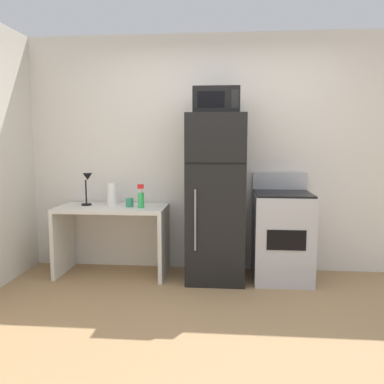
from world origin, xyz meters
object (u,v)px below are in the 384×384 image
object	(u,v)px
desk_lamp	(87,184)
refrigerator	(216,198)
oven_range	(282,236)
coffee_mug	(130,202)
paper_towel_roll	(112,194)
desk	(113,227)
spray_bottle	(141,199)
microwave	(217,101)

from	to	relation	value
desk_lamp	refrigerator	size ratio (longest dim) A/B	0.21
oven_range	coffee_mug	bearing A→B (deg)	-179.54
paper_towel_roll	desk	bearing A→B (deg)	-76.92
refrigerator	oven_range	size ratio (longest dim) A/B	1.56
desk	spray_bottle	xyz separation A→B (m)	(0.33, -0.08, 0.33)
microwave	oven_range	xyz separation A→B (m)	(0.69, 0.04, -1.38)
desk_lamp	oven_range	distance (m)	2.15
paper_towel_roll	microwave	size ratio (longest dim) A/B	0.52
spray_bottle	microwave	world-z (taller)	microwave
desk	paper_towel_roll	xyz separation A→B (m)	(-0.02, 0.10, 0.35)
desk_lamp	oven_range	xyz separation A→B (m)	(2.08, -0.04, -0.52)
coffee_mug	refrigerator	distance (m)	0.92
refrigerator	spray_bottle	bearing A→B (deg)	-176.35
oven_range	desk	bearing A→B (deg)	179.79
paper_towel_roll	microwave	bearing A→B (deg)	-7.25
oven_range	refrigerator	bearing A→B (deg)	-178.38
spray_bottle	oven_range	distance (m)	1.52
refrigerator	oven_range	distance (m)	0.79
desk_lamp	refrigerator	world-z (taller)	refrigerator
spray_bottle	coffee_mug	size ratio (longest dim) A/B	2.62
microwave	oven_range	distance (m)	1.54
paper_towel_roll	coffee_mug	xyz separation A→B (m)	(0.22, -0.12, -0.07)
refrigerator	microwave	xyz separation A→B (m)	(0.00, -0.02, 0.99)
coffee_mug	refrigerator	bearing A→B (deg)	-0.41
paper_towel_roll	spray_bottle	world-z (taller)	spray_bottle
microwave	oven_range	world-z (taller)	microwave
coffee_mug	microwave	bearing A→B (deg)	-1.73
desk	coffee_mug	xyz separation A→B (m)	(0.20, -0.02, 0.27)
coffee_mug	microwave	size ratio (longest dim) A/B	0.21
spray_bottle	oven_range	size ratio (longest dim) A/B	0.23
desk	oven_range	distance (m)	1.80
desk_lamp	paper_towel_roll	world-z (taller)	desk_lamp
spray_bottle	refrigerator	xyz separation A→B (m)	(0.78, 0.05, 0.01)
paper_towel_roll	refrigerator	bearing A→B (deg)	-6.19
desk	desk_lamp	xyz separation A→B (m)	(-0.28, 0.04, 0.47)
desk_lamp	paper_towel_roll	distance (m)	0.29
paper_towel_roll	coffee_mug	world-z (taller)	paper_towel_roll
refrigerator	microwave	world-z (taller)	microwave
desk_lamp	paper_towel_roll	size ratio (longest dim) A/B	1.47
paper_towel_roll	coffee_mug	size ratio (longest dim) A/B	2.53
refrigerator	oven_range	xyz separation A→B (m)	(0.69, 0.02, -0.39)
desk_lamp	microwave	distance (m)	1.64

